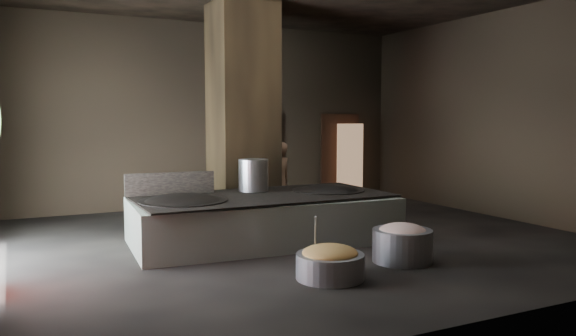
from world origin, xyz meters
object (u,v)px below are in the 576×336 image
cook (279,181)px  wok_right (328,195)px  veg_basin (330,266)px  stock_pot (253,175)px  wok_left (183,206)px  meat_basin (402,246)px  hearth_platform (263,220)px

cook → wok_right: bearing=74.0°
wok_right → veg_basin: bearing=-119.8°
stock_pot → cook: size_ratio=0.35×
wok_right → stock_pot: bearing=159.0°
wok_left → meat_basin: wok_left is taller
hearth_platform → veg_basin: size_ratio=4.82×
hearth_platform → wok_right: size_ratio=3.41×
wok_right → stock_pot: (-1.30, 0.50, 0.38)m
hearth_platform → veg_basin: hearth_platform is taller
wok_left → veg_basin: size_ratio=1.52×
stock_pot → hearth_platform: bearing=-95.2°
veg_basin → cook: bearing=73.3°
hearth_platform → wok_right: (1.35, 0.05, 0.36)m
hearth_platform → stock_pot: (0.05, 0.55, 0.74)m
cook → wok_left: bearing=14.8°
wok_right → meat_basin: (-0.01, -2.26, -0.50)m
hearth_platform → wok_left: 1.49m
wok_left → stock_pot: stock_pot is taller
hearth_platform → wok_right: wok_right is taller
wok_left → meat_basin: size_ratio=1.57×
wok_left → veg_basin: 2.85m
hearth_platform → stock_pot: bearing=88.5°
cook → meat_basin: 4.10m
cook → meat_basin: cook is taller
wok_right → meat_basin: size_ratio=1.46×
cook → meat_basin: bearing=71.1°
hearth_platform → veg_basin: bearing=-88.8°
veg_basin → wok_right: bearing=60.2°
stock_pot → meat_basin: bearing=-65.0°
stock_pot → veg_basin: 3.20m
hearth_platform → stock_pot: stock_pot is taller
wok_left → stock_pot: 1.66m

